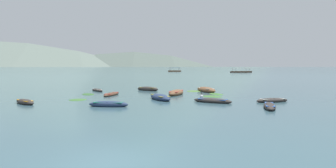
# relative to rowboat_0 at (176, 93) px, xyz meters

# --- Properties ---
(ground_plane) EXTENTS (6000.00, 6000.00, 0.00)m
(ground_plane) POSITION_rel_rowboat_0_xyz_m (-3.56, 1476.92, -0.23)
(ground_plane) COLOR #385660
(mountain_1) EXTENTS (2073.65, 2073.65, 501.25)m
(mountain_1) POSITION_rel_rowboat_0_xyz_m (-651.77, 1829.78, 250.40)
(mountain_1) COLOR slate
(mountain_1) RESTS_ON ground
(mountain_2) EXTENTS (1485.76, 1485.76, 601.36)m
(mountain_2) POSITION_rel_rowboat_0_xyz_m (-98.56, 1650.76, 300.45)
(mountain_2) COLOR slate
(mountain_2) RESTS_ON ground
(rowboat_0) EXTENTS (2.69, 4.50, 0.74)m
(rowboat_0) POSITION_rel_rowboat_0_xyz_m (0.00, 0.00, 0.00)
(rowboat_0) COLOR brown
(rowboat_0) RESTS_ON ground
(rowboat_1) EXTENTS (3.80, 2.94, 0.52)m
(rowboat_1) POSITION_rel_rowboat_0_xyz_m (3.03, -7.15, -0.07)
(rowboat_1) COLOR #2D2826
(rowboat_1) RESTS_ON ground
(rowboat_2) EXTENTS (1.76, 3.95, 0.42)m
(rowboat_2) POSITION_rel_rowboat_0_xyz_m (-7.60, -0.59, -0.10)
(rowboat_2) COLOR #4C3323
(rowboat_2) RESTS_ON ground
(rowboat_3) EXTENTS (3.52, 1.47, 0.58)m
(rowboat_3) POSITION_rel_rowboat_0_xyz_m (-6.26, -9.49, -0.05)
(rowboat_3) COLOR navy
(rowboat_3) RESTS_ON ground
(rowboat_4) EXTENTS (3.54, 1.84, 0.47)m
(rowboat_4) POSITION_rel_rowboat_0_xyz_m (8.78, -6.93, -0.08)
(rowboat_4) COLOR #2D2826
(rowboat_4) RESTS_ON ground
(rowboat_5) EXTENTS (2.75, 4.78, 0.78)m
(rowboat_5) POSITION_rel_rowboat_0_xyz_m (4.19, 3.73, 0.01)
(rowboat_5) COLOR brown
(rowboat_5) RESTS_ON ground
(rowboat_6) EXTENTS (2.47, 3.16, 0.41)m
(rowboat_6) POSITION_rel_rowboat_0_xyz_m (-10.50, 4.92, -0.10)
(rowboat_6) COLOR #2D2826
(rowboat_6) RESTS_ON ground
(rowboat_7) EXTENTS (2.84, 4.36, 0.69)m
(rowboat_7) POSITION_rel_rowboat_0_xyz_m (-1.89, -4.69, -0.01)
(rowboat_7) COLOR navy
(rowboat_7) RESTS_ON ground
(rowboat_8) EXTENTS (2.06, 3.88, 0.50)m
(rowboat_8) POSITION_rel_rowboat_0_xyz_m (7.04, -10.71, -0.07)
(rowboat_8) COLOR #2D2826
(rowboat_8) RESTS_ON ground
(rowboat_9) EXTENTS (3.54, 2.98, 0.69)m
(rowboat_9) POSITION_rel_rowboat_0_xyz_m (-3.69, 5.64, -0.01)
(rowboat_9) COLOR #2D2826
(rowboat_9) RESTS_ON ground
(rowboat_10) EXTENTS (2.93, 2.85, 0.53)m
(rowboat_10) POSITION_rel_rowboat_0_xyz_m (-14.13, -7.67, -0.06)
(rowboat_10) COLOR #2D2826
(rowboat_10) RESTS_ON ground
(ferry_0) EXTENTS (7.90, 5.09, 2.54)m
(ferry_0) POSITION_rel_rowboat_0_xyz_m (6.21, 132.57, 0.22)
(ferry_0) COLOR brown
(ferry_0) RESTS_ON ground
(ferry_2) EXTENTS (11.48, 6.86, 2.54)m
(ferry_2) POSITION_rel_rowboat_0_xyz_m (39.69, 109.66, 0.22)
(ferry_2) COLOR #4C3323
(ferry_2) RESTS_ON ground
(mooring_buoy) EXTENTS (0.38, 0.38, 0.93)m
(mooring_buoy) POSITION_rel_rowboat_0_xyz_m (2.64, -2.74, -0.14)
(mooring_buoy) COLOR silver
(mooring_buoy) RESTS_ON ground
(weed_patch_0) EXTENTS (2.79, 2.63, 0.14)m
(weed_patch_0) POSITION_rel_rowboat_0_xyz_m (2.82, 4.39, -0.23)
(weed_patch_0) COLOR #477033
(weed_patch_0) RESTS_ON ground
(weed_patch_1) EXTENTS (3.00, 3.00, 0.14)m
(weed_patch_1) POSITION_rel_rowboat_0_xyz_m (3.90, -2.15, -0.23)
(weed_patch_1) COLOR #38662D
(weed_patch_1) RESTS_ON ground
(weed_patch_2) EXTENTS (1.88, 3.03, 0.14)m
(weed_patch_2) POSITION_rel_rowboat_0_xyz_m (4.88, 0.38, -0.23)
(weed_patch_2) COLOR #38662D
(weed_patch_2) RESTS_ON ground
(weed_patch_3) EXTENTS (1.92, 1.92, 0.14)m
(weed_patch_3) POSITION_rel_rowboat_0_xyz_m (-10.23, -4.86, -0.23)
(weed_patch_3) COLOR #38662D
(weed_patch_3) RESTS_ON ground
(weed_patch_4) EXTENTS (2.30, 2.92, 0.14)m
(weed_patch_4) POSITION_rel_rowboat_0_xyz_m (-10.60, 0.55, -0.23)
(weed_patch_4) COLOR #2D5628
(weed_patch_4) RESTS_ON ground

